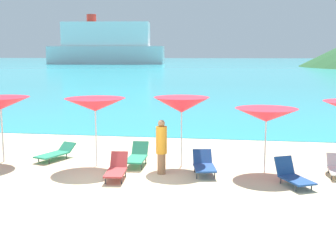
{
  "coord_description": "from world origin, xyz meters",
  "views": [
    {
      "loc": [
        3.4,
        -11.89,
        3.69
      ],
      "look_at": [
        0.95,
        3.35,
        1.2
      ],
      "focal_mm": 47.5,
      "sensor_mm": 36.0,
      "label": 1
    }
  ],
  "objects_px": {
    "lounge_chair_8": "(137,156)",
    "beachgoer_1": "(161,146)",
    "cruise_ship": "(106,46)",
    "lounge_chair_3": "(293,175)",
    "umbrella_4": "(266,115)",
    "lounge_chair_7": "(56,153)",
    "lounge_chair_2": "(204,164)",
    "lounge_chair_4": "(117,169)",
    "umbrella_1": "(1,103)",
    "umbrella_2": "(95,105)",
    "umbrella_3": "(182,105)"
  },
  "relations": [
    {
      "from": "umbrella_2",
      "to": "lounge_chair_4",
      "type": "distance_m",
      "value": 2.52
    },
    {
      "from": "lounge_chair_3",
      "to": "lounge_chair_8",
      "type": "xyz_separation_m",
      "value": [
        -4.9,
        1.55,
        0.03
      ]
    },
    {
      "from": "umbrella_2",
      "to": "beachgoer_1",
      "type": "bearing_deg",
      "value": -16.84
    },
    {
      "from": "lounge_chair_3",
      "to": "beachgoer_1",
      "type": "height_order",
      "value": "beachgoer_1"
    },
    {
      "from": "lounge_chair_3",
      "to": "lounge_chair_8",
      "type": "relative_size",
      "value": 0.92
    },
    {
      "from": "umbrella_2",
      "to": "umbrella_4",
      "type": "height_order",
      "value": "umbrella_2"
    },
    {
      "from": "lounge_chair_7",
      "to": "umbrella_1",
      "type": "bearing_deg",
      "value": -140.23
    },
    {
      "from": "umbrella_1",
      "to": "lounge_chair_8",
      "type": "height_order",
      "value": "umbrella_1"
    },
    {
      "from": "umbrella_1",
      "to": "beachgoer_1",
      "type": "xyz_separation_m",
      "value": [
        5.7,
        -0.7,
        -1.14
      ]
    },
    {
      "from": "umbrella_4",
      "to": "beachgoer_1",
      "type": "height_order",
      "value": "umbrella_4"
    },
    {
      "from": "umbrella_1",
      "to": "beachgoer_1",
      "type": "distance_m",
      "value": 5.85
    },
    {
      "from": "umbrella_3",
      "to": "lounge_chair_4",
      "type": "height_order",
      "value": "umbrella_3"
    },
    {
      "from": "umbrella_2",
      "to": "umbrella_4",
      "type": "bearing_deg",
      "value": 0.58
    },
    {
      "from": "umbrella_3",
      "to": "umbrella_4",
      "type": "height_order",
      "value": "umbrella_3"
    },
    {
      "from": "umbrella_4",
      "to": "lounge_chair_4",
      "type": "bearing_deg",
      "value": -161.22
    },
    {
      "from": "lounge_chair_3",
      "to": "lounge_chair_8",
      "type": "height_order",
      "value": "lounge_chair_3"
    },
    {
      "from": "umbrella_4",
      "to": "umbrella_2",
      "type": "bearing_deg",
      "value": -179.42
    },
    {
      "from": "umbrella_4",
      "to": "lounge_chair_3",
      "type": "bearing_deg",
      "value": -62.08
    },
    {
      "from": "lounge_chair_4",
      "to": "lounge_chair_8",
      "type": "relative_size",
      "value": 0.95
    },
    {
      "from": "umbrella_3",
      "to": "lounge_chair_8",
      "type": "relative_size",
      "value": 1.46
    },
    {
      "from": "lounge_chair_3",
      "to": "cruise_ship",
      "type": "height_order",
      "value": "cruise_ship"
    },
    {
      "from": "umbrella_1",
      "to": "umbrella_3",
      "type": "distance_m",
      "value": 6.19
    },
    {
      "from": "umbrella_4",
      "to": "lounge_chair_7",
      "type": "height_order",
      "value": "umbrella_4"
    },
    {
      "from": "umbrella_1",
      "to": "umbrella_2",
      "type": "relative_size",
      "value": 0.99
    },
    {
      "from": "lounge_chair_7",
      "to": "lounge_chair_8",
      "type": "bearing_deg",
      "value": 13.74
    },
    {
      "from": "umbrella_3",
      "to": "lounge_chair_3",
      "type": "bearing_deg",
      "value": -25.79
    },
    {
      "from": "lounge_chair_3",
      "to": "beachgoer_1",
      "type": "relative_size",
      "value": 0.86
    },
    {
      "from": "lounge_chair_8",
      "to": "umbrella_2",
      "type": "bearing_deg",
      "value": -171.49
    },
    {
      "from": "umbrella_4",
      "to": "lounge_chair_4",
      "type": "relative_size",
      "value": 1.35
    },
    {
      "from": "lounge_chair_8",
      "to": "beachgoer_1",
      "type": "relative_size",
      "value": 0.93
    },
    {
      "from": "lounge_chair_2",
      "to": "lounge_chair_4",
      "type": "bearing_deg",
      "value": -171.0
    },
    {
      "from": "lounge_chair_4",
      "to": "cruise_ship",
      "type": "xyz_separation_m",
      "value": [
        -47.9,
        156.39,
        6.8
      ]
    },
    {
      "from": "lounge_chair_4",
      "to": "lounge_chair_8",
      "type": "height_order",
      "value": "lounge_chair_4"
    },
    {
      "from": "umbrella_3",
      "to": "umbrella_4",
      "type": "distance_m",
      "value": 2.73
    },
    {
      "from": "lounge_chair_8",
      "to": "beachgoer_1",
      "type": "distance_m",
      "value": 1.51
    },
    {
      "from": "lounge_chair_4",
      "to": "lounge_chair_7",
      "type": "distance_m",
      "value": 3.46
    },
    {
      "from": "umbrella_2",
      "to": "cruise_ship",
      "type": "xyz_separation_m",
      "value": [
        -46.8,
        154.94,
        5.06
      ]
    },
    {
      "from": "umbrella_1",
      "to": "umbrella_2",
      "type": "xyz_separation_m",
      "value": [
        3.36,
        0.01,
        0.01
      ]
    },
    {
      "from": "umbrella_2",
      "to": "umbrella_4",
      "type": "distance_m",
      "value": 5.54
    },
    {
      "from": "lounge_chair_3",
      "to": "umbrella_4",
      "type": "bearing_deg",
      "value": 91.17
    },
    {
      "from": "lounge_chair_7",
      "to": "lounge_chair_8",
      "type": "xyz_separation_m",
      "value": [
        3.04,
        -0.33,
        0.08
      ]
    },
    {
      "from": "lounge_chair_7",
      "to": "cruise_ship",
      "type": "bearing_deg",
      "value": 126.26
    },
    {
      "from": "lounge_chair_2",
      "to": "lounge_chair_3",
      "type": "bearing_deg",
      "value": -27.5
    },
    {
      "from": "lounge_chair_7",
      "to": "beachgoer_1",
      "type": "bearing_deg",
      "value": 2.16
    },
    {
      "from": "lounge_chair_4",
      "to": "beachgoer_1",
      "type": "relative_size",
      "value": 0.88
    },
    {
      "from": "lounge_chair_8",
      "to": "cruise_ship",
      "type": "height_order",
      "value": "cruise_ship"
    },
    {
      "from": "umbrella_1",
      "to": "umbrella_2",
      "type": "bearing_deg",
      "value": 0.18
    },
    {
      "from": "beachgoer_1",
      "to": "cruise_ship",
      "type": "height_order",
      "value": "cruise_ship"
    },
    {
      "from": "lounge_chair_4",
      "to": "lounge_chair_7",
      "type": "height_order",
      "value": "lounge_chair_4"
    },
    {
      "from": "umbrella_2",
      "to": "lounge_chair_2",
      "type": "xyz_separation_m",
      "value": [
        3.65,
        -0.52,
        -1.74
      ]
    }
  ]
}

